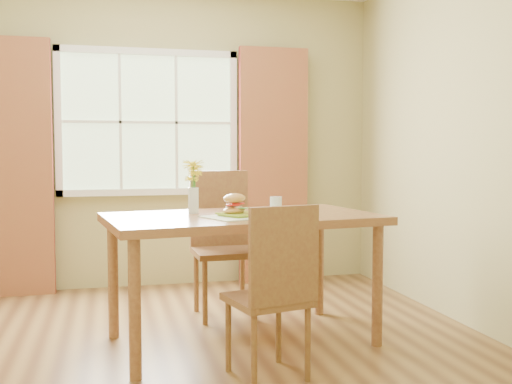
{
  "coord_description": "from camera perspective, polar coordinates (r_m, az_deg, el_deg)",
  "views": [
    {
      "loc": [
        -0.36,
        -3.65,
        1.25
      ],
      "look_at": [
        0.55,
        0.04,
        0.98
      ],
      "focal_mm": 42.0,
      "sensor_mm": 36.0,
      "label": 1
    }
  ],
  "objects": [
    {
      "name": "room",
      "position": [
        3.67,
        -8.26,
        5.54
      ],
      "size": [
        4.24,
        3.84,
        2.74
      ],
      "color": "brown",
      "rests_on": "ground"
    },
    {
      "name": "window",
      "position": [
        5.54,
        -10.2,
        6.54
      ],
      "size": [
        1.62,
        0.06,
        1.32
      ],
      "color": "#B1CE9C",
      "rests_on": "room"
    },
    {
      "name": "curtain_left",
      "position": [
        5.49,
        -22.16,
        2.15
      ],
      "size": [
        0.65,
        0.08,
        2.2
      ],
      "primitive_type": "cube",
      "color": "maroon",
      "rests_on": "room"
    },
    {
      "name": "curtain_right",
      "position": [
        5.64,
        1.66,
        2.49
      ],
      "size": [
        0.65,
        0.08,
        2.2
      ],
      "primitive_type": "cube",
      "color": "maroon",
      "rests_on": "room"
    },
    {
      "name": "dining_table",
      "position": [
        3.87,
        -1.3,
        -3.44
      ],
      "size": [
        1.83,
        1.19,
        0.83
      ],
      "rotation": [
        0.0,
        0.0,
        0.14
      ],
      "color": "olive",
      "rests_on": "room"
    },
    {
      "name": "chair_near",
      "position": [
        3.24,
        1.77,
        -8.86
      ],
      "size": [
        0.48,
        0.48,
        0.96
      ],
      "rotation": [
        0.0,
        0.0,
        0.23
      ],
      "color": "brown",
      "rests_on": "room"
    },
    {
      "name": "chair_far",
      "position": [
        4.58,
        -3.29,
        -4.17
      ],
      "size": [
        0.47,
        0.47,
        1.09
      ],
      "rotation": [
        0.0,
        0.0,
        0.03
      ],
      "color": "brown",
      "rests_on": "room"
    },
    {
      "name": "placemat",
      "position": [
        3.72,
        -1.28,
        -2.35
      ],
      "size": [
        0.54,
        0.47,
        0.01
      ],
      "primitive_type": "cube",
      "rotation": [
        0.0,
        0.0,
        0.37
      ],
      "color": "beige",
      "rests_on": "dining_table"
    },
    {
      "name": "plate",
      "position": [
        3.74,
        -1.5,
        -2.19
      ],
      "size": [
        0.31,
        0.31,
        0.01
      ],
      "primitive_type": "cube",
      "rotation": [
        0.0,
        0.0,
        0.51
      ],
      "color": "#99B72D",
      "rests_on": "placemat"
    },
    {
      "name": "croissant_sandwich",
      "position": [
        3.73,
        -2.07,
        -1.16
      ],
      "size": [
        0.21,
        0.2,
        0.13
      ],
      "rotation": [
        0.0,
        0.0,
        0.71
      ],
      "color": "gold",
      "rests_on": "plate"
    },
    {
      "name": "water_glass",
      "position": [
        3.87,
        1.91,
        -1.33
      ],
      "size": [
        0.08,
        0.08,
        0.12
      ],
      "color": "silver",
      "rests_on": "dining_table"
    },
    {
      "name": "flower_vase",
      "position": [
        3.93,
        -5.98,
        1.14
      ],
      "size": [
        0.14,
        0.14,
        0.35
      ],
      "color": "silver",
      "rests_on": "dining_table"
    }
  ]
}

